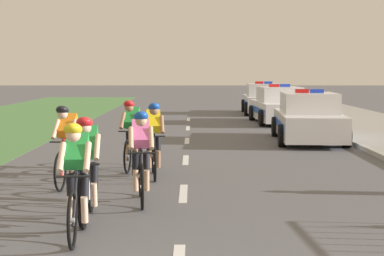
% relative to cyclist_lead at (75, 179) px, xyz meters
% --- Properties ---
extents(kerb_edge, '(0.16, 60.00, 0.13)m').
position_rel_cyclist_lead_xyz_m(kerb_edge, '(6.13, 10.27, -0.72)').
color(kerb_edge, '#9E9E99').
rests_on(kerb_edge, ground).
extents(lane_markings_centre, '(0.14, 25.60, 0.01)m').
position_rel_cyclist_lead_xyz_m(lane_markings_centre, '(1.32, 6.92, -0.78)').
color(lane_markings_centre, white).
rests_on(lane_markings_centre, ground).
extents(cyclist_lead, '(0.43, 1.72, 1.56)m').
position_rel_cyclist_lead_xyz_m(cyclist_lead, '(0.00, 0.00, 0.00)').
color(cyclist_lead, black).
rests_on(cyclist_lead, ground).
extents(cyclist_second, '(0.44, 1.72, 1.56)m').
position_rel_cyclist_lead_xyz_m(cyclist_second, '(-0.03, 0.95, 0.00)').
color(cyclist_second, black).
rests_on(cyclist_second, ground).
extents(cyclist_third, '(0.45, 1.72, 1.56)m').
position_rel_cyclist_lead_xyz_m(cyclist_third, '(0.65, 2.11, 0.00)').
color(cyclist_third, black).
rests_on(cyclist_third, ground).
extents(cyclist_fourth, '(0.44, 1.72, 1.56)m').
position_rel_cyclist_lead_xyz_m(cyclist_fourth, '(-0.84, 3.55, 0.00)').
color(cyclist_fourth, black).
rests_on(cyclist_fourth, ground).
extents(cyclist_fifth, '(0.45, 1.72, 1.56)m').
position_rel_cyclist_lead_xyz_m(cyclist_fifth, '(0.71, 4.50, 0.00)').
color(cyclist_fifth, black).
rests_on(cyclist_fifth, ground).
extents(cyclist_sixth, '(0.44, 1.72, 1.56)m').
position_rel_cyclist_lead_xyz_m(cyclist_sixth, '(0.17, 5.45, 0.00)').
color(cyclist_sixth, black).
rests_on(cyclist_sixth, ground).
extents(police_car_nearest, '(2.21, 4.50, 1.59)m').
position_rel_cyclist_lead_xyz_m(police_car_nearest, '(5.00, 10.72, -0.11)').
color(police_car_nearest, white).
rests_on(police_car_nearest, ground).
extents(police_car_second, '(2.14, 4.47, 1.59)m').
position_rel_cyclist_lead_xyz_m(police_car_second, '(5.00, 17.09, -0.11)').
color(police_car_second, white).
rests_on(police_car_second, ground).
extents(police_car_third, '(2.11, 4.45, 1.59)m').
position_rel_cyclist_lead_xyz_m(police_car_third, '(5.00, 22.48, -0.11)').
color(police_car_third, silver).
rests_on(police_car_third, ground).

